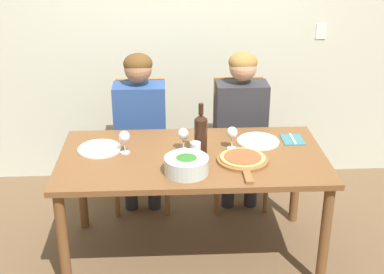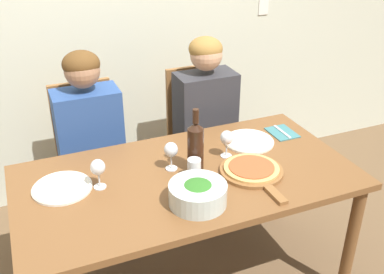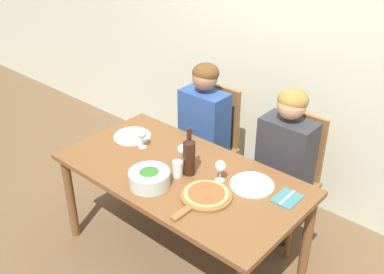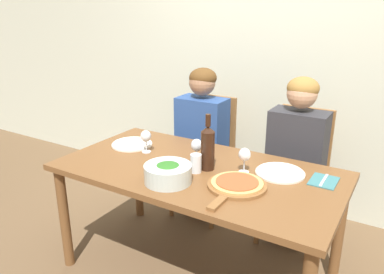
% 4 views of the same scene
% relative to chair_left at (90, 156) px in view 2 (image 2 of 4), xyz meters
% --- Properties ---
extents(back_wall, '(10.00, 0.06, 2.70)m').
position_rel_chair_left_xyz_m(back_wall, '(0.35, 0.45, 0.84)').
color(back_wall, beige).
rests_on(back_wall, ground).
extents(dining_table, '(1.68, 0.87, 0.74)m').
position_rel_chair_left_xyz_m(dining_table, '(0.35, -0.77, 0.14)').
color(dining_table, brown).
rests_on(dining_table, ground).
extents(chair_left, '(0.42, 0.42, 0.97)m').
position_rel_chair_left_xyz_m(chair_left, '(0.00, 0.00, 0.00)').
color(chair_left, brown).
rests_on(chair_left, ground).
extents(chair_right, '(0.42, 0.42, 0.97)m').
position_rel_chair_left_xyz_m(chair_right, '(0.76, 0.00, 0.00)').
color(chair_right, brown).
rests_on(chair_right, ground).
extents(person_woman, '(0.47, 0.51, 1.22)m').
position_rel_chair_left_xyz_m(person_woman, '(-0.00, -0.12, 0.22)').
color(person_woman, '#28282D').
rests_on(person_woman, ground).
extents(person_man, '(0.47, 0.51, 1.22)m').
position_rel_chair_left_xyz_m(person_man, '(0.76, -0.12, 0.22)').
color(person_man, '#28282D').
rests_on(person_man, ground).
extents(wine_bottle, '(0.08, 0.08, 0.34)m').
position_rel_chair_left_xyz_m(wine_bottle, '(0.41, -0.75, 0.36)').
color(wine_bottle, black).
rests_on(wine_bottle, dining_table).
extents(broccoli_bowl, '(0.26, 0.26, 0.11)m').
position_rel_chair_left_xyz_m(broccoli_bowl, '(0.31, -1.01, 0.28)').
color(broccoli_bowl, silver).
rests_on(broccoli_bowl, dining_table).
extents(dinner_plate_left, '(0.28, 0.28, 0.02)m').
position_rel_chair_left_xyz_m(dinner_plate_left, '(-0.24, -0.66, 0.23)').
color(dinner_plate_left, silver).
rests_on(dinner_plate_left, dining_table).
extents(dinner_plate_right, '(0.28, 0.28, 0.02)m').
position_rel_chair_left_xyz_m(dinner_plate_right, '(0.80, -0.59, 0.23)').
color(dinner_plate_right, silver).
rests_on(dinner_plate_right, dining_table).
extents(pizza_on_board, '(0.32, 0.46, 0.04)m').
position_rel_chair_left_xyz_m(pizza_on_board, '(0.66, -0.88, 0.24)').
color(pizza_on_board, brown).
rests_on(pizza_on_board, dining_table).
extents(wine_glass_left, '(0.07, 0.07, 0.15)m').
position_rel_chair_left_xyz_m(wine_glass_left, '(-0.07, -0.72, 0.33)').
color(wine_glass_left, silver).
rests_on(wine_glass_left, dining_table).
extents(wine_glass_right, '(0.07, 0.07, 0.15)m').
position_rel_chair_left_xyz_m(wine_glass_right, '(0.61, -0.68, 0.33)').
color(wine_glass_right, silver).
rests_on(wine_glass_right, dining_table).
extents(wine_glass_centre, '(0.07, 0.07, 0.15)m').
position_rel_chair_left_xyz_m(wine_glass_centre, '(0.30, -0.69, 0.33)').
color(wine_glass_centre, silver).
rests_on(wine_glass_centre, dining_table).
extents(water_tumbler, '(0.07, 0.07, 0.11)m').
position_rel_chair_left_xyz_m(water_tumbler, '(0.37, -0.82, 0.28)').
color(water_tumbler, silver).
rests_on(water_tumbler, dining_table).
extents(fork_on_napkin, '(0.14, 0.18, 0.01)m').
position_rel_chair_left_xyz_m(fork_on_napkin, '(1.04, -0.57, 0.23)').
color(fork_on_napkin, '#387075').
rests_on(fork_on_napkin, dining_table).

